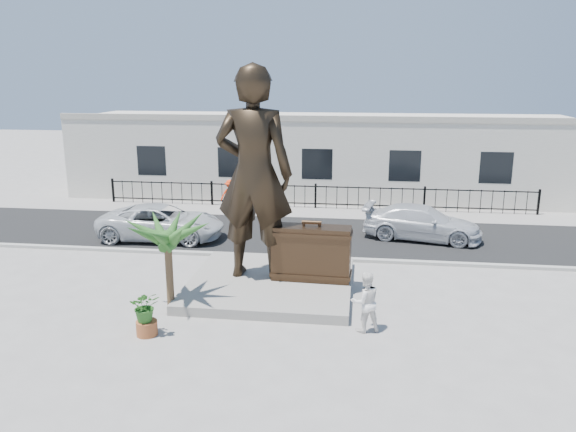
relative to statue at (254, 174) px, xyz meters
name	(u,v)px	position (x,y,z in m)	size (l,w,h in m)	color
ground	(279,307)	(1.05, -1.74, -3.70)	(100.00, 100.00, 0.00)	#9E9991
street	(306,233)	(1.05, 6.26, -3.70)	(40.00, 7.00, 0.01)	black
curb	(297,257)	(1.05, 2.76, -3.64)	(40.00, 0.25, 0.12)	#A5A399
far_sidewalk	(314,212)	(1.05, 10.26, -3.69)	(40.00, 2.50, 0.02)	#9E9991
plinth	(271,283)	(0.55, -0.24, -3.55)	(5.20, 5.20, 0.30)	gray
fence	(316,197)	(1.05, 11.06, -3.10)	(22.00, 0.10, 1.20)	black
building	(322,155)	(1.05, 15.26, -1.50)	(28.00, 7.00, 4.40)	silver
statue	(254,174)	(0.00, 0.00, 0.00)	(2.48, 1.63, 6.81)	black
suitcase	(311,253)	(1.85, -0.07, -2.52)	(2.51, 0.80, 1.77)	#332215
tourist	(365,302)	(3.58, -3.03, -2.87)	(0.81, 0.63, 1.68)	white
car_white	(162,222)	(-4.89, 4.65, -2.97)	(2.39, 5.18, 1.44)	silver
car_silver	(422,223)	(5.96, 6.07, -2.99)	(1.97, 4.86, 1.41)	silver
worker	(230,194)	(-3.26, 10.25, -2.92)	(0.99, 0.57, 1.52)	#FF370D
palm_tree	(171,308)	(-2.12, -2.29, -3.70)	(1.80, 1.80, 3.20)	#26521E
planter	(147,328)	(-2.17, -4.06, -3.50)	(0.56, 0.56, 0.40)	#9B5029
shrub	(145,306)	(-2.17, -4.06, -2.87)	(0.77, 0.67, 0.86)	#285C1E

